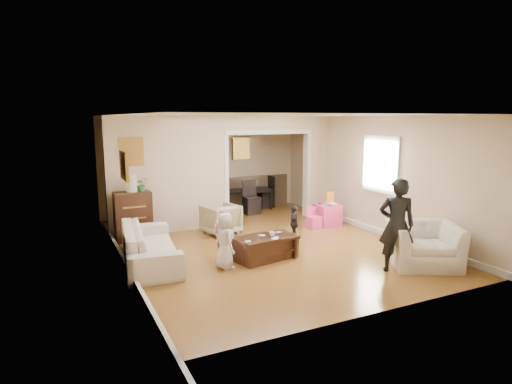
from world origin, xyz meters
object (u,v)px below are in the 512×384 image
table_lamp (132,183)px  play_table (328,215)px  coffee_table (265,247)px  cyan_cup (326,204)px  armchair_front (424,245)px  armchair_back (221,219)px  dining_table (242,199)px  child_toddler (294,223)px  adult_person (397,225)px  child_kneel_a (225,241)px  child_kneel_b (223,235)px  sofa (150,245)px  coffee_cup (272,234)px  dresser (133,216)px

table_lamp → play_table: table_lamp is taller
coffee_table → cyan_cup: size_ratio=14.21×
armchair_front → play_table: (0.17, 3.11, -0.12)m
armchair_back → cyan_cup: bearing=155.9°
dining_table → coffee_table: bearing=-104.1°
dining_table → child_toddler: bearing=-91.2°
coffee_table → adult_person: size_ratio=0.71×
dining_table → child_kneel_a: (-2.22, -4.31, 0.20)m
play_table → child_kneel_a: size_ratio=0.53×
child_kneel_b → sofa: bearing=40.5°
play_table → cyan_cup: bearing=-153.4°
table_lamp → coffee_cup: 3.21m
child_toddler → sofa: bearing=-50.7°
armchair_front → child_kneel_b: bearing=176.9°
coffee_table → adult_person: bearing=-42.2°
coffee_cup → play_table: (2.38, 1.63, -0.22)m
adult_person → child_toddler: size_ratio=2.08×
armchair_front → dresser: (-4.25, 3.83, 0.14)m
child_kneel_a → coffee_table: bearing=-81.6°
child_kneel_a → child_toddler: bearing=-66.3°
coffee_table → child_kneel_a: (-0.85, -0.15, 0.27)m
sofa → table_lamp: bearing=6.8°
play_table → child_kneel_a: 3.76m
coffee_cup → adult_person: (1.57, -1.46, 0.32)m
coffee_table → cyan_cup: bearing=32.8°
dresser → play_table: size_ratio=1.99×
dining_table → child_kneel_a: size_ratio=1.69×
dresser → coffee_table: 3.03m
coffee_table → child_toddler: (1.05, 0.75, 0.17)m
coffee_table → coffee_cup: coffee_cup is taller
play_table → adult_person: 3.25m
sofa → child_kneel_a: bearing=-121.1°
sofa → table_lamp: 1.83m
adult_person → child_kneel_b: 3.00m
coffee_table → sofa: bearing=160.2°
armchair_back → child_kneel_a: size_ratio=0.74×
coffee_cup → play_table: size_ratio=0.19×
dresser → coffee_table: (1.94, -2.30, -0.30)m
armchair_front → dining_table: bearing=127.5°
armchair_back → table_lamp: 2.06m
coffee_cup → child_toddler: 1.25m
dresser → dining_table: dresser is taller
coffee_table → child_kneel_a: bearing=-170.0°
armchair_back → play_table: armchair_back is taller
armchair_back → child_toddler: 1.69m
adult_person → coffee_table: bearing=-8.3°
play_table → sofa: bearing=-168.7°
armchair_back → play_table: (2.59, -0.40, -0.08)m
armchair_front → cyan_cup: armchair_front is taller
cyan_cup → dining_table: (-1.01, 2.62, -0.25)m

